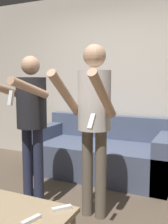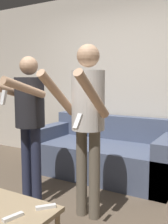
{
  "view_description": "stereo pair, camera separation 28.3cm",
  "coord_description": "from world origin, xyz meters",
  "px_view_note": "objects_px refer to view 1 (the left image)",
  "views": [
    {
      "loc": [
        1.17,
        -2.12,
        1.36
      ],
      "look_at": [
        -0.15,
        0.74,
        0.97
      ],
      "focal_mm": 42.0,
      "sensor_mm": 36.0,
      "label": 1
    },
    {
      "loc": [
        1.42,
        -1.99,
        1.36
      ],
      "look_at": [
        -0.15,
        0.74,
        0.97
      ],
      "focal_mm": 42.0,
      "sensor_mm": 36.0,
      "label": 2
    }
  ],
  "objects_px": {
    "person_standing_left": "(30,113)",
    "coffee_table": "(17,216)",
    "couch": "(101,154)",
    "remote_far": "(62,208)",
    "remote_near": "(31,220)",
    "person_standing_right": "(93,112)"
  },
  "relations": [
    {
      "from": "person_standing_right",
      "to": "remote_far",
      "type": "relative_size",
      "value": 12.43
    },
    {
      "from": "person_standing_left",
      "to": "remote_far",
      "type": "bearing_deg",
      "value": -42.19
    },
    {
      "from": "person_standing_left",
      "to": "couch",
      "type": "bearing_deg",
      "value": 72.72
    },
    {
      "from": "remote_near",
      "to": "couch",
      "type": "bearing_deg",
      "value": 98.16
    },
    {
      "from": "person_standing_left",
      "to": "remote_far",
      "type": "distance_m",
      "value": 1.19
    },
    {
      "from": "coffee_table",
      "to": "remote_far",
      "type": "relative_size",
      "value": 5.94
    },
    {
      "from": "person_standing_left",
      "to": "coffee_table",
      "type": "relative_size",
      "value": 1.99
    },
    {
      "from": "couch",
      "to": "person_standing_left",
      "type": "height_order",
      "value": "person_standing_left"
    },
    {
      "from": "coffee_table",
      "to": "person_standing_right",
      "type": "bearing_deg",
      "value": 73.22
    },
    {
      "from": "coffee_table",
      "to": "remote_near",
      "type": "relative_size",
      "value": 5.23
    },
    {
      "from": "remote_far",
      "to": "person_standing_right",
      "type": "bearing_deg",
      "value": 93.45
    },
    {
      "from": "person_standing_right",
      "to": "remote_near",
      "type": "height_order",
      "value": "person_standing_right"
    },
    {
      "from": "coffee_table",
      "to": "remote_near",
      "type": "xyz_separation_m",
      "value": [
        0.19,
        -0.08,
        0.06
      ]
    },
    {
      "from": "couch",
      "to": "remote_far",
      "type": "height_order",
      "value": "couch"
    },
    {
      "from": "couch",
      "to": "remote_far",
      "type": "xyz_separation_m",
      "value": [
        0.41,
        -1.87,
        0.14
      ]
    },
    {
      "from": "person_standing_left",
      "to": "remote_near",
      "type": "xyz_separation_m",
      "value": [
        0.66,
        -0.92,
        -0.58
      ]
    },
    {
      "from": "remote_near",
      "to": "person_standing_right",
      "type": "bearing_deg",
      "value": 86.01
    },
    {
      "from": "couch",
      "to": "remote_far",
      "type": "relative_size",
      "value": 14.61
    },
    {
      "from": "couch",
      "to": "person_standing_right",
      "type": "relative_size",
      "value": 1.18
    },
    {
      "from": "person_standing_right",
      "to": "coffee_table",
      "type": "bearing_deg",
      "value": -106.78
    },
    {
      "from": "remote_near",
      "to": "coffee_table",
      "type": "bearing_deg",
      "value": 156.3
    },
    {
      "from": "couch",
      "to": "person_standing_left",
      "type": "distance_m",
      "value": 1.42
    }
  ]
}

